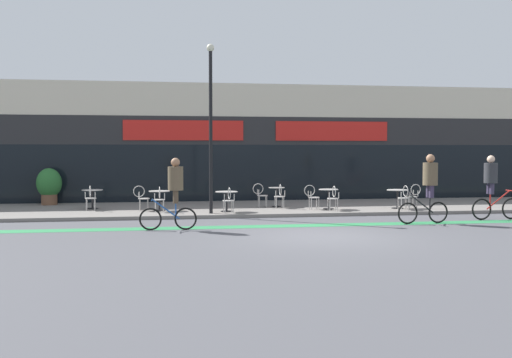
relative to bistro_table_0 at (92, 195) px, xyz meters
name	(u,v)px	position (x,y,z in m)	size (l,w,h in m)	color
ground_plane	(321,236)	(6.71, -7.36, -0.63)	(120.00, 120.00, 0.00)	#4C4C51
sidewalk_slab	(271,208)	(6.71, -0.11, -0.57)	(40.00, 5.50, 0.12)	slate
storefront_facade	(252,144)	(6.71, 4.60, 1.93)	(40.00, 4.06, 5.13)	beige
bike_lane_stripe	(301,226)	(6.71, -5.12, -0.63)	(36.00, 0.70, 0.01)	#2D844C
bistro_table_0	(92,195)	(0.00, 0.00, 0.00)	(0.76, 0.76, 0.71)	black
bistro_table_1	(159,196)	(2.45, -1.02, 0.00)	(0.75, 0.75, 0.71)	black
bistro_table_2	(227,197)	(4.79, -1.81, 0.01)	(0.78, 0.78, 0.72)	black
bistro_table_3	(277,193)	(6.89, -0.30, 0.01)	(0.62, 0.62, 0.75)	black
bistro_table_4	(329,195)	(8.60, -1.51, 0.02)	(0.71, 0.71, 0.74)	black
bistro_table_5	(398,195)	(11.19, -1.69, 0.00)	(0.78, 0.78, 0.70)	black
cafe_chair_0_near	(90,196)	(0.00, -0.63, 0.01)	(0.41, 0.58, 0.90)	#B7B2AD
cafe_chair_1_near	(159,198)	(2.45, -1.65, 0.01)	(0.42, 0.58, 0.90)	#B7B2AD
cafe_chair_1_side	(142,196)	(1.82, -1.02, 0.01)	(0.58, 0.40, 0.90)	#B7B2AD
cafe_chair_2_near	(229,198)	(4.80, -2.44, 0.01)	(0.43, 0.59, 0.90)	#B7B2AD
cafe_chair_3_near	(280,194)	(6.89, -0.92, 0.01)	(0.41, 0.58, 0.90)	#B7B2AD
cafe_chair_3_side	(261,193)	(6.26, -0.30, 0.01)	(0.58, 0.41, 0.90)	#B7B2AD
cafe_chair_4_near	(333,196)	(8.59, -2.13, 0.01)	(0.41, 0.58, 0.90)	#B7B2AD
cafe_chair_4_side	(312,195)	(7.97, -1.51, 0.01)	(0.58, 0.41, 0.90)	#B7B2AD
cafe_chair_5_near	(404,196)	(11.20, -2.32, 0.01)	(0.42, 0.58, 0.90)	#B7B2AD
cafe_chair_5_side	(413,194)	(11.82, -1.68, 0.01)	(0.59, 0.43, 0.90)	#B7B2AD
planter_pot	(49,185)	(-1.87, 1.94, 0.27)	(0.98, 0.98, 1.46)	brown
lamp_post	(211,117)	(4.20, -2.29, 2.78)	(0.26, 0.26, 5.77)	black
cyclist_0	(429,183)	(10.76, -5.21, 0.65)	(1.72, 0.54, 2.17)	black
cyclist_1	(492,183)	(13.26, -4.61, 0.57)	(1.81, 0.50, 2.12)	black
cyclist_2	(174,187)	(2.87, -5.50, 0.59)	(1.65, 0.51, 2.07)	black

